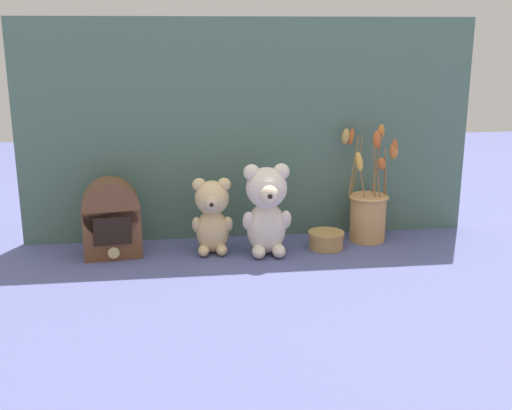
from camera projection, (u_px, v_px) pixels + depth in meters
ground_plane at (257, 253)px, 1.79m from camera, size 4.00×4.00×0.00m
backdrop_wall at (249, 131)px, 1.87m from camera, size 1.32×0.02×0.64m
teddy_bear_large at (267, 208)px, 1.75m from camera, size 0.14×0.13×0.25m
teddy_bear_medium at (212, 214)px, 1.77m from camera, size 0.12×0.11×0.21m
flower_vase at (368, 209)px, 1.88m from camera, size 0.16×0.13×0.34m
vintage_radio at (111, 219)px, 1.75m from camera, size 0.16×0.11×0.22m
decorative_tin_tall at (326, 240)px, 1.83m from camera, size 0.10×0.10×0.05m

